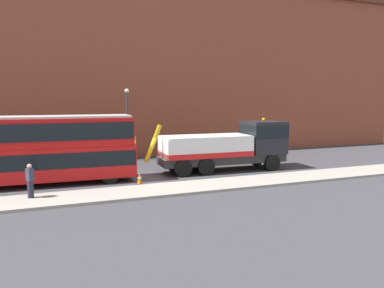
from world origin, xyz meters
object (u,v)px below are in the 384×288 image
(recovery_tow_truck, at_px, (229,146))
(pedestrian_onlooker, at_px, (30,181))
(street_lamp, at_px, (127,118))
(double_decker_bus, at_px, (39,147))
(traffic_cone_near_bus, at_px, (140,179))

(recovery_tow_truck, height_order, pedestrian_onlooker, recovery_tow_truck)
(pedestrian_onlooker, height_order, street_lamp, street_lamp)
(pedestrian_onlooker, bearing_deg, double_decker_bus, 54.57)
(recovery_tow_truck, bearing_deg, pedestrian_onlooker, -162.29)
(recovery_tow_truck, relative_size, traffic_cone_near_bus, 14.15)
(recovery_tow_truck, height_order, double_decker_bus, double_decker_bus)
(recovery_tow_truck, distance_m, traffic_cone_near_bus, 7.42)
(recovery_tow_truck, relative_size, double_decker_bus, 0.92)
(pedestrian_onlooker, distance_m, street_lamp, 12.87)
(recovery_tow_truck, distance_m, street_lamp, 9.01)
(double_decker_bus, bearing_deg, recovery_tow_truck, 2.06)
(recovery_tow_truck, distance_m, pedestrian_onlooker, 13.44)
(double_decker_bus, height_order, street_lamp, street_lamp)
(double_decker_bus, relative_size, pedestrian_onlooker, 6.50)
(recovery_tow_truck, bearing_deg, street_lamp, 132.34)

